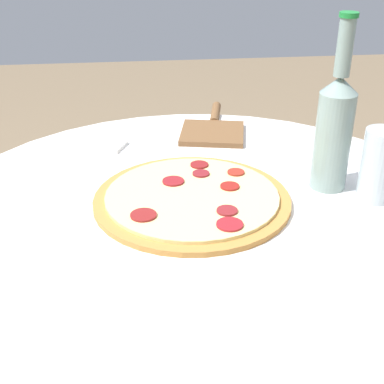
{
  "coord_description": "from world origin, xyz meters",
  "views": [
    {
      "loc": [
        0.11,
        0.8,
        1.19
      ],
      "look_at": [
        0.01,
        -0.02,
        0.75
      ],
      "focal_mm": 50.0,
      "sensor_mm": 36.0,
      "label": 1
    }
  ],
  "objects": [
    {
      "name": "napkin",
      "position": [
        0.18,
        -0.3,
        0.74
      ],
      "size": [
        0.12,
        0.1,
        0.01
      ],
      "color": "white",
      "rests_on": "table"
    },
    {
      "name": "table",
      "position": [
        0.0,
        0.0,
        0.58
      ],
      "size": [
        0.97,
        0.97,
        0.73
      ],
      "color": "white",
      "rests_on": "ground_plane"
    },
    {
      "name": "pizza_paddle",
      "position": [
        -0.07,
        -0.36,
        0.74
      ],
      "size": [
        0.17,
        0.28,
        0.02
      ],
      "rotation": [
        0.0,
        0.0,
        -1.78
      ],
      "color": "brown",
      "rests_on": "table"
    },
    {
      "name": "beer_bottle",
      "position": [
        -0.24,
        -0.05,
        0.85
      ],
      "size": [
        0.07,
        0.07,
        0.31
      ],
      "color": "gray",
      "rests_on": "table"
    },
    {
      "name": "pizza",
      "position": [
        0.01,
        -0.02,
        0.74
      ],
      "size": [
        0.35,
        0.35,
        0.02
      ],
      "color": "#B77F3D",
      "rests_on": "table"
    },
    {
      "name": "drinking_glass",
      "position": [
        -0.31,
        0.0,
        0.8
      ],
      "size": [
        0.07,
        0.07,
        0.13
      ],
      "color": "#ADBCC6",
      "rests_on": "table"
    }
  ]
}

